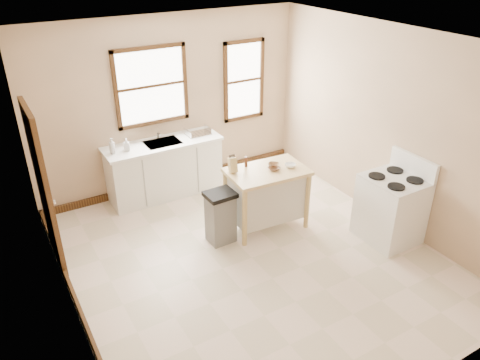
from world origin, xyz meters
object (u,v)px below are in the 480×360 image
at_px(pepper_grinder, 246,162).
at_px(bowl_c, 290,166).
at_px(kitchen_island, 266,198).
at_px(trash_bin, 221,217).
at_px(soap_bottle_b, 127,144).
at_px(bowl_b, 274,165).
at_px(soap_bottle_a, 112,146).
at_px(bowl_a, 274,169).
at_px(knife_block, 233,166).
at_px(gas_stove, 392,200).
at_px(dish_rack, 198,132).

bearing_deg(pepper_grinder, bowl_c, -32.10).
relative_size(kitchen_island, trash_bin, 1.45).
bearing_deg(soap_bottle_b, bowl_b, -24.41).
distance_m(soap_bottle_a, bowl_c, 2.64).
relative_size(bowl_c, trash_bin, 0.20).
xyz_separation_m(pepper_grinder, bowl_a, (0.28, -0.29, -0.06)).
bearing_deg(kitchen_island, bowl_c, -10.31).
relative_size(soap_bottle_a, bowl_b, 1.55).
bearing_deg(pepper_grinder, soap_bottle_b, 132.93).
bearing_deg(knife_block, bowl_a, -17.69).
height_order(bowl_a, gas_stove, gas_stove).
bearing_deg(trash_bin, bowl_a, -3.69).
bearing_deg(trash_bin, soap_bottle_a, 118.63).
relative_size(bowl_a, gas_stove, 0.13).
xyz_separation_m(soap_bottle_a, soap_bottle_b, (0.22, -0.00, -0.02)).
bearing_deg(dish_rack, soap_bottle_b, 167.53).
relative_size(pepper_grinder, bowl_a, 0.94).
height_order(kitchen_island, pepper_grinder, pepper_grinder).
xyz_separation_m(pepper_grinder, bowl_c, (0.53, -0.33, -0.05)).
distance_m(knife_block, bowl_c, 0.83).
distance_m(pepper_grinder, bowl_a, 0.41).
relative_size(bowl_b, bowl_c, 0.99).
bearing_deg(bowl_a, soap_bottle_b, 133.19).
xyz_separation_m(soap_bottle_b, pepper_grinder, (1.27, -1.37, -0.03)).
distance_m(bowl_a, gas_stove, 1.66).
bearing_deg(dish_rack, bowl_a, -91.51).
xyz_separation_m(soap_bottle_b, trash_bin, (0.72, -1.62, -0.63)).
bearing_deg(bowl_c, pepper_grinder, 147.90).
relative_size(soap_bottle_a, bowl_a, 1.50).
relative_size(knife_block, bowl_b, 1.30).
relative_size(soap_bottle_a, pepper_grinder, 1.59).
relative_size(pepper_grinder, bowl_b, 0.97).
bearing_deg(soap_bottle_a, trash_bin, -84.71).
height_order(dish_rack, trash_bin, dish_rack).
height_order(soap_bottle_a, pepper_grinder, soap_bottle_a).
relative_size(kitchen_island, bowl_a, 6.94).
bearing_deg(trash_bin, knife_block, 30.93).
bearing_deg(bowl_a, bowl_c, -10.19).
height_order(bowl_a, bowl_b, bowl_a).
height_order(dish_rack, knife_block, knife_block).
xyz_separation_m(kitchen_island, gas_stove, (1.30, -1.12, 0.15)).
height_order(soap_bottle_a, knife_block, soap_bottle_a).
bearing_deg(pepper_grinder, gas_stove, -42.44).
relative_size(kitchen_island, bowl_b, 7.19).
xyz_separation_m(soap_bottle_b, kitchen_island, (1.47, -1.61, -0.56)).
bearing_deg(bowl_c, gas_stove, -46.95).
xyz_separation_m(pepper_grinder, gas_stove, (1.50, -1.37, -0.38)).
height_order(bowl_c, gas_stove, gas_stove).
bearing_deg(soap_bottle_b, trash_bin, -46.73).
xyz_separation_m(bowl_b, gas_stove, (1.15, -1.19, -0.32)).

